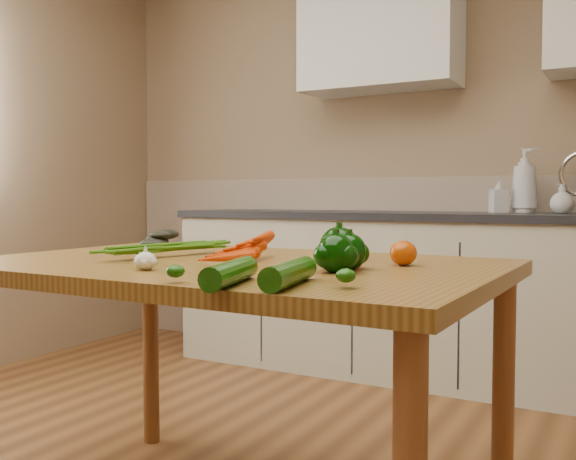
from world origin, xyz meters
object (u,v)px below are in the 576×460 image
at_px(leafy_greens, 163,233).
at_px(tomato_c, 403,253).
at_px(pepper_a, 339,248).
at_px(zucchini_a, 289,273).
at_px(pepper_b, 349,252).
at_px(soap_bottle_b, 499,195).
at_px(zucchini_b, 230,273).
at_px(tomato_a, 330,250).
at_px(tomato_b, 352,248).
at_px(garlic_bulb, 146,261).
at_px(soap_bottle_a, 524,180).
at_px(soap_bottle_c, 562,199).
at_px(carrot_bunch, 220,247).
at_px(pepper_c, 336,253).
at_px(table, 231,292).

distance_m(leafy_greens, tomato_c, 0.96).
distance_m(pepper_a, zucchini_a, 0.37).
relative_size(tomato_c, zucchini_a, 0.30).
bearing_deg(pepper_a, pepper_b, -35.61).
height_order(soap_bottle_b, zucchini_b, soap_bottle_b).
relative_size(pepper_a, tomato_a, 1.59).
bearing_deg(tomato_b, zucchini_a, -79.79).
distance_m(leafy_greens, pepper_a, 0.86).
bearing_deg(tomato_c, garlic_bulb, -142.37).
bearing_deg(zucchini_a, soap_bottle_a, 87.53).
bearing_deg(garlic_bulb, soap_bottle_c, 71.55).
relative_size(carrot_bunch, pepper_a, 2.63).
bearing_deg(soap_bottle_b, carrot_bunch, 45.36).
bearing_deg(soap_bottle_c, zucchini_b, -16.35).
distance_m(leafy_greens, tomato_b, 0.77).
bearing_deg(carrot_bunch, soap_bottle_a, 75.58).
relative_size(soap_bottle_c, garlic_bulb, 2.71).
relative_size(soap_bottle_b, carrot_bunch, 0.65).
height_order(soap_bottle_a, pepper_c, soap_bottle_a).
relative_size(soap_bottle_a, zucchini_a, 1.39).
bearing_deg(leafy_greens, soap_bottle_c, 55.36).
bearing_deg(carrot_bunch, soap_bottle_c, 70.05).
relative_size(soap_bottle_a, pepper_b, 3.74).
relative_size(leafy_greens, garlic_bulb, 3.91).
distance_m(carrot_bunch, garlic_bulb, 0.31).
distance_m(leafy_greens, pepper_b, 0.91).
bearing_deg(tomato_a, leafy_greens, 172.08).
distance_m(soap_bottle_a, soap_bottle_b, 0.15).
distance_m(soap_bottle_a, zucchini_b, 2.44).
distance_m(soap_bottle_b, tomato_b, 1.75).
distance_m(soap_bottle_a, tomato_c, 1.90).
height_order(garlic_bulb, pepper_c, pepper_c).
bearing_deg(soap_bottle_a, tomato_b, 169.36).
relative_size(garlic_bulb, tomato_b, 0.70).
bearing_deg(tomato_c, soap_bottle_c, 83.43).
relative_size(soap_bottle_a, tomato_a, 5.10).
distance_m(soap_bottle_c, pepper_c, 2.08).
bearing_deg(pepper_a, pepper_c, -70.02).
bearing_deg(tomato_b, pepper_c, -73.81).
bearing_deg(tomato_a, carrot_bunch, -152.84).
bearing_deg(leafy_greens, table, -29.72).
relative_size(table, zucchini_b, 6.10).
bearing_deg(tomato_c, tomato_a, 168.85).
height_order(soap_bottle_b, pepper_c, soap_bottle_b).
xyz_separation_m(soap_bottle_a, zucchini_b, (-0.22, -2.42, -0.24)).
bearing_deg(tomato_a, soap_bottle_c, 75.87).
bearing_deg(soap_bottle_a, pepper_c, 172.78).
bearing_deg(garlic_bulb, soap_bottle_b, 78.87).
bearing_deg(tomato_b, tomato_a, -142.87).
height_order(carrot_bunch, garlic_bulb, carrot_bunch).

